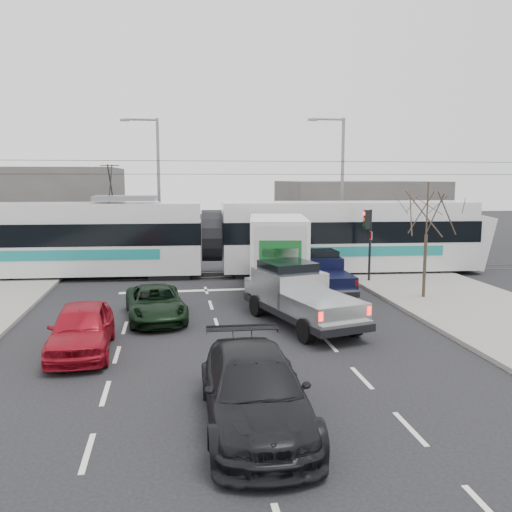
{
  "coord_description": "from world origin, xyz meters",
  "views": [
    {
      "loc": [
        -3.28,
        -19.32,
        5.36
      ],
      "look_at": [
        0.5,
        4.69,
        1.8
      ],
      "focal_mm": 38.0,
      "sensor_mm": 36.0,
      "label": 1
    }
  ],
  "objects": [
    {
      "name": "ground",
      "position": [
        0.0,
        0.0,
        0.0
      ],
      "size": [
        120.0,
        120.0,
        0.0
      ],
      "primitive_type": "plane",
      "color": "black",
      "rests_on": "ground"
    },
    {
      "name": "building_right",
      "position": [
        12.0,
        24.0,
        2.5
      ],
      "size": [
        12.0,
        10.0,
        5.0
      ],
      "primitive_type": "cube",
      "color": "#655F5C",
      "rests_on": "ground"
    },
    {
      "name": "traffic_signal",
      "position": [
        6.47,
        6.5,
        2.74
      ],
      "size": [
        0.44,
        0.44,
        3.6
      ],
      "color": "black",
      "rests_on": "ground"
    },
    {
      "name": "bare_tree",
      "position": [
        7.6,
        2.5,
        3.79
      ],
      "size": [
        2.4,
        2.4,
        5.0
      ],
      "color": "#47382B",
      "rests_on": "ground"
    },
    {
      "name": "green_car",
      "position": [
        -3.93,
        1.05,
        0.62
      ],
      "size": [
        2.57,
        4.7,
        1.25
      ],
      "primitive_type": "imported",
      "rotation": [
        0.0,
        0.0,
        0.11
      ],
      "color": "black",
      "rests_on": "ground"
    },
    {
      "name": "box_truck",
      "position": [
        1.55,
        4.99,
        1.76
      ],
      "size": [
        3.54,
        7.43,
        3.57
      ],
      "rotation": [
        0.0,
        0.0,
        -0.16
      ],
      "color": "black",
      "rests_on": "ground"
    },
    {
      "name": "navy_pickup",
      "position": [
        3.6,
        4.38,
        0.97
      ],
      "size": [
        1.87,
        4.68,
        1.96
      ],
      "rotation": [
        0.0,
        0.0,
        -0.01
      ],
      "color": "black",
      "rests_on": "ground"
    },
    {
      "name": "rails",
      "position": [
        0.0,
        10.0,
        0.01
      ],
      "size": [
        60.0,
        1.6,
        0.03
      ],
      "primitive_type": "cube",
      "color": "#33302D",
      "rests_on": "ground"
    },
    {
      "name": "street_lamp_far",
      "position": [
        -4.19,
        16.0,
        5.11
      ],
      "size": [
        2.38,
        0.25,
        9.0
      ],
      "color": "slate",
      "rests_on": "ground"
    },
    {
      "name": "tram",
      "position": [
        -1.16,
        9.98,
        2.11
      ],
      "size": [
        29.26,
        4.72,
        5.95
      ],
      "rotation": [
        0.0,
        0.0,
        -0.06
      ],
      "color": "silver",
      "rests_on": "ground"
    },
    {
      "name": "silver_pickup",
      "position": [
        1.26,
        -0.28,
        1.09
      ],
      "size": [
        3.58,
        6.34,
        2.19
      ],
      "rotation": [
        0.0,
        0.0,
        0.27
      ],
      "color": "black",
      "rests_on": "ground"
    },
    {
      "name": "catenary",
      "position": [
        0.0,
        10.0,
        3.88
      ],
      "size": [
        60.0,
        0.2,
        7.0
      ],
      "color": "black",
      "rests_on": "ground"
    },
    {
      "name": "street_lamp_near",
      "position": [
        7.31,
        14.0,
        5.11
      ],
      "size": [
        2.38,
        0.25,
        9.0
      ],
      "color": "slate",
      "rests_on": "ground"
    },
    {
      "name": "building_left",
      "position": [
        -14.0,
        22.0,
        3.0
      ],
      "size": [
        14.0,
        10.0,
        6.0
      ],
      "primitive_type": "cube",
      "color": "#655F5C",
      "rests_on": "ground"
    },
    {
      "name": "sidewalk_right",
      "position": [
        9.0,
        0.0,
        0.07
      ],
      "size": [
        6.0,
        60.0,
        0.15
      ],
      "primitive_type": "cube",
      "color": "gray",
      "rests_on": "ground"
    },
    {
      "name": "dark_car",
      "position": [
        -1.57,
        -8.32,
        0.79
      ],
      "size": [
        2.33,
        5.49,
        1.58
      ],
      "primitive_type": "imported",
      "rotation": [
        0.0,
        0.0,
        -0.02
      ],
      "color": "black",
      "rests_on": "ground"
    },
    {
      "name": "red_car",
      "position": [
        -6.07,
        -2.61,
        0.76
      ],
      "size": [
        1.97,
        4.55,
        1.53
      ],
      "primitive_type": "imported",
      "rotation": [
        0.0,
        0.0,
        0.04
      ],
      "color": "maroon",
      "rests_on": "ground"
    }
  ]
}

